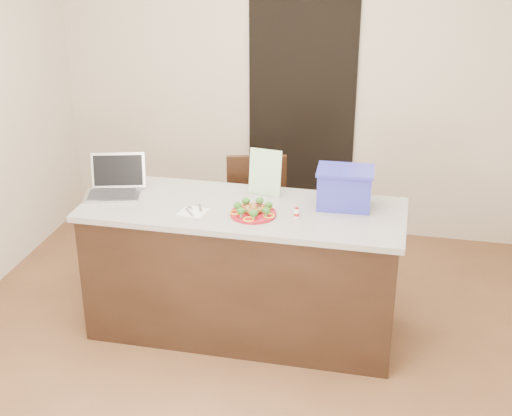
% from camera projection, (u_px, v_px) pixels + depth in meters
% --- Properties ---
extents(ground, '(4.00, 4.00, 0.00)m').
position_uv_depth(ground, '(235.00, 350.00, 4.69)').
color(ground, brown).
rests_on(ground, ground).
extents(room_shell, '(4.00, 4.00, 4.00)m').
position_uv_depth(room_shell, '(231.00, 111.00, 4.03)').
color(room_shell, white).
rests_on(room_shell, ground).
extents(doorway, '(0.90, 0.02, 2.00)m').
position_uv_depth(doorway, '(301.00, 119.00, 6.03)').
color(doorway, black).
rests_on(doorway, ground).
extents(island, '(2.06, 0.76, 0.92)m').
position_uv_depth(island, '(243.00, 270.00, 4.72)').
color(island, black).
rests_on(island, ground).
extents(plate, '(0.29, 0.29, 0.02)m').
position_uv_depth(plate, '(253.00, 213.00, 4.42)').
color(plate, maroon).
rests_on(plate, island).
extents(meatballs, '(0.11, 0.12, 0.04)m').
position_uv_depth(meatballs, '(253.00, 210.00, 4.40)').
color(meatballs, olive).
rests_on(meatballs, plate).
extents(broccoli, '(0.24, 0.24, 0.04)m').
position_uv_depth(broccoli, '(253.00, 207.00, 4.40)').
color(broccoli, '#1F4F15').
rests_on(broccoli, plate).
extents(pepper_rings, '(0.28, 0.27, 0.01)m').
position_uv_depth(pepper_rings, '(253.00, 212.00, 4.41)').
color(pepper_rings, gold).
rests_on(pepper_rings, plate).
extents(napkin, '(0.18, 0.18, 0.01)m').
position_uv_depth(napkin, '(193.00, 212.00, 4.46)').
color(napkin, silver).
rests_on(napkin, island).
extents(fork, '(0.09, 0.16, 0.00)m').
position_uv_depth(fork, '(191.00, 210.00, 4.47)').
color(fork, '#B7B7BC').
rests_on(fork, napkin).
extents(knife, '(0.06, 0.22, 0.01)m').
position_uv_depth(knife, '(197.00, 213.00, 4.43)').
color(knife, white).
rests_on(knife, napkin).
extents(yogurt_bottle, '(0.03, 0.03, 0.07)m').
position_uv_depth(yogurt_bottle, '(297.00, 213.00, 4.38)').
color(yogurt_bottle, silver).
rests_on(yogurt_bottle, island).
extents(laptop, '(0.41, 0.37, 0.25)m').
position_uv_depth(laptop, '(115.00, 183.00, 4.72)').
color(laptop, '#AEADB2').
rests_on(laptop, island).
extents(leaflet, '(0.22, 0.07, 0.31)m').
position_uv_depth(leaflet, '(265.00, 173.00, 4.66)').
color(leaflet, white).
rests_on(leaflet, island).
extents(blue_box, '(0.36, 0.27, 0.25)m').
position_uv_depth(blue_box, '(345.00, 188.00, 4.49)').
color(blue_box, '#2E30A6').
rests_on(blue_box, island).
extents(chair, '(0.54, 0.55, 1.00)m').
position_uv_depth(chair, '(253.00, 215.00, 5.27)').
color(chair, '#341B0F').
rests_on(chair, ground).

